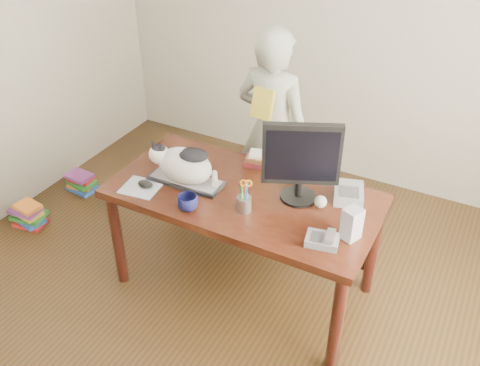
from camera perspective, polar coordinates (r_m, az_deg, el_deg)
The scene contains 18 objects.
room at distance 2.41m, azimuth -6.16°, elevation 3.38°, with size 4.50×4.50×4.50m.
desk at distance 3.31m, azimuth 1.05°, elevation -2.45°, with size 1.60×0.80×0.75m.
keyboard at distance 3.27m, azimuth -5.77°, elevation 0.27°, with size 0.47×0.19×0.03m.
cat at distance 3.21m, azimuth -6.13°, elevation 2.07°, with size 0.45×0.24×0.26m.
monitor at distance 2.98m, azimuth 6.56°, elevation 2.58°, with size 0.42×0.28×0.49m.
pen_cup at distance 2.99m, azimuth 0.45°, elevation -2.05°, with size 0.11×0.11×0.21m.
mousepad at distance 3.27m, azimuth -10.51°, elevation -0.47°, with size 0.24×0.23×0.00m.
mouse at distance 3.26m, azimuth -10.06°, elevation -0.09°, with size 0.11×0.08×0.04m.
coffee_mug at distance 3.02m, azimuth -5.58°, elevation -2.10°, with size 0.12×0.12×0.09m, color #0D0E35.
phone at distance 2.82m, azimuth 8.84°, elevation -5.98°, with size 0.19×0.17×0.08m.
speaker at distance 2.85m, azimuth 11.83°, elevation -4.28°, with size 0.11×0.12×0.18m.
baseball at distance 3.07m, azimuth 8.59°, elevation -1.99°, with size 0.07×0.07×0.07m.
book_stack at distance 3.43m, azimuth 2.32°, elevation 2.56°, with size 0.24×0.20×0.08m.
calculator at distance 3.18m, azimuth 11.53°, elevation -1.09°, with size 0.22×0.26×0.07m.
person at distance 3.80m, azimuth 3.47°, elevation 5.50°, with size 0.56×0.36×1.52m, color beige.
held_book at distance 3.53m, azimuth 2.45°, elevation 8.45°, with size 0.15×0.10×0.20m.
book_pile_a at distance 4.39m, azimuth -21.62°, elevation -3.20°, with size 0.27×0.22×0.18m.
book_pile_b at distance 4.67m, azimuth -16.55°, elevation 0.08°, with size 0.26×0.20×0.15m.
Camera 1 is at (1.20, -1.70, 2.57)m, focal length 40.00 mm.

